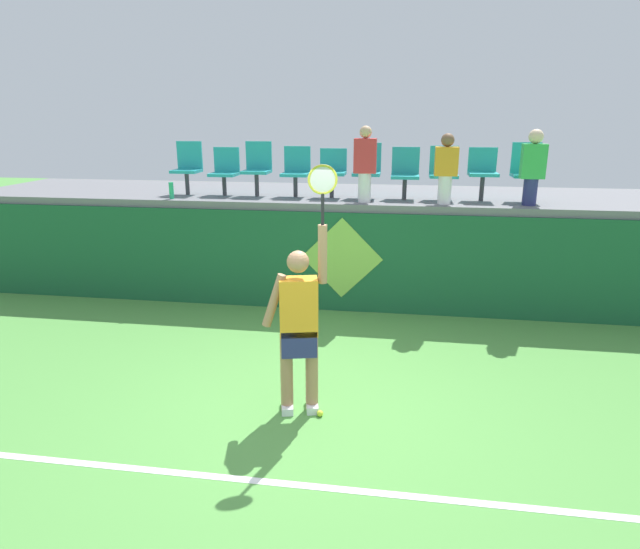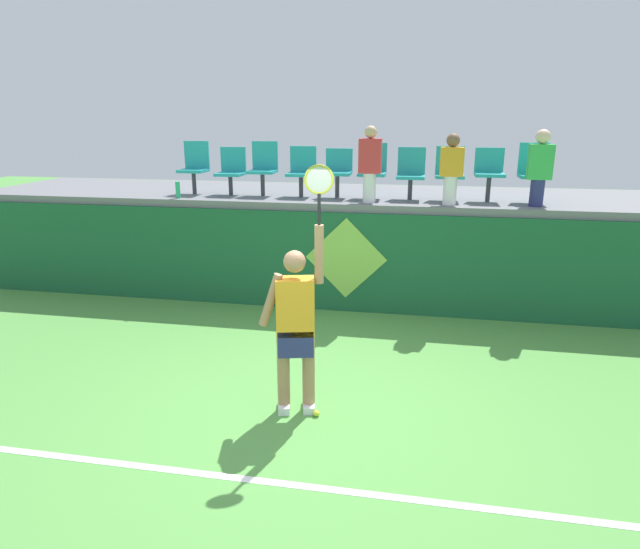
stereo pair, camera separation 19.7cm
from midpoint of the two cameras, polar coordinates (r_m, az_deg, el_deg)
ground_plane at (r=5.81m, az=-0.57°, el=-14.42°), size 40.00×40.00×0.00m
court_back_wall at (r=8.48m, az=3.62°, el=1.36°), size 13.36×0.20×1.57m
spectator_platform at (r=9.54m, az=4.65°, el=8.20°), size 13.36×2.63×0.12m
court_baseline_stripe at (r=4.89m, az=-3.32°, el=-21.11°), size 12.02×0.08×0.01m
tennis_player at (r=5.45m, az=-1.51°, el=-5.20°), size 0.74×0.34×2.55m
tennis_ball at (r=5.74m, az=0.63°, el=-14.45°), size 0.07×0.07×0.07m
water_bottle at (r=9.16m, az=-14.17°, el=8.65°), size 0.08×0.08×0.27m
stadium_chair_0 at (r=9.64m, az=-12.49°, el=11.21°), size 0.44×0.42×0.88m
stadium_chair_1 at (r=9.41m, az=-8.72°, el=10.94°), size 0.44×0.42×0.79m
stadium_chair_2 at (r=9.24m, az=-5.36°, el=11.34°), size 0.44×0.42×0.89m
stadium_chair_3 at (r=9.08m, az=-1.29°, el=11.05°), size 0.44×0.42×0.81m
stadium_chair_4 at (r=8.97m, az=2.56°, el=10.99°), size 0.44×0.42×0.78m
stadium_chair_5 at (r=8.92m, az=6.21°, el=11.09°), size 0.44×0.42×0.87m
stadium_chair_6 at (r=8.89m, az=10.22°, el=10.66°), size 0.44×0.42×0.81m
stadium_chair_7 at (r=8.91m, az=14.15°, el=10.57°), size 0.44×0.42×0.84m
stadium_chair_8 at (r=8.95m, az=18.05°, el=10.37°), size 0.44×0.42×0.82m
stadium_chair_9 at (r=9.07m, az=22.21°, el=10.18°), size 0.44×0.42×0.90m
spectator_0 at (r=8.65m, az=22.80°, el=10.47°), size 0.34×0.21×1.11m
spectator_1 at (r=8.45m, az=5.98°, el=11.62°), size 0.34×0.20×1.15m
spectator_2 at (r=8.42m, az=14.36°, el=10.84°), size 0.34×0.20×1.05m
wall_signage_mount at (r=8.61m, az=3.34°, el=-3.86°), size 1.27×0.01×1.50m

